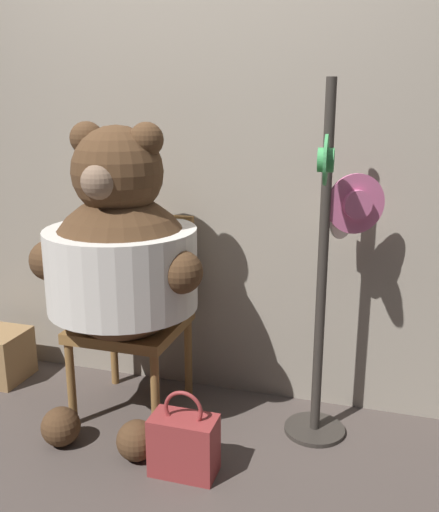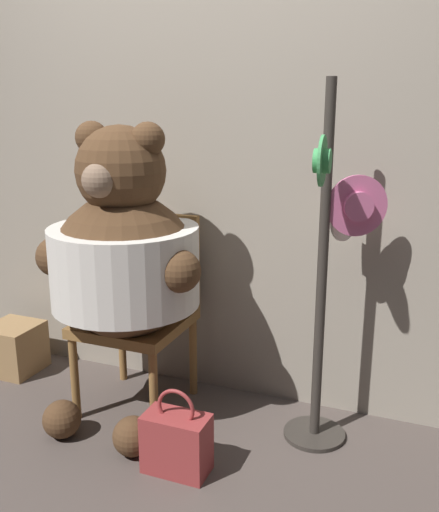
# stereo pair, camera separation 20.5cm
# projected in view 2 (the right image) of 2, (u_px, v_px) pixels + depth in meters

# --- Properties ---
(ground_plane) EXTENTS (14.00, 14.00, 0.00)m
(ground_plane) POSITION_uv_depth(u_px,v_px,m) (166.00, 434.00, 2.63)
(ground_plane) COLOR #4C423D
(wall_back) EXTENTS (8.00, 0.10, 2.21)m
(wall_back) POSITION_uv_depth(u_px,v_px,m) (213.00, 180.00, 2.85)
(wall_back) COLOR gray
(wall_back) RESTS_ON ground_plane
(chair) EXTENTS (0.49, 0.49, 0.95)m
(chair) POSITION_uv_depth(u_px,v_px,m) (142.00, 304.00, 2.83)
(chair) COLOR olive
(chair) RESTS_ON ground_plane
(teddy_bear) EXTENTS (0.83, 0.73, 1.40)m
(teddy_bear) POSITION_uv_depth(u_px,v_px,m) (124.00, 257.00, 2.60)
(teddy_bear) COLOR #4C331E
(teddy_bear) RESTS_ON ground_plane
(hat_display_rack) EXTENTS (0.38, 0.47, 1.58)m
(hat_display_rack) POSITION_uv_depth(u_px,v_px,m) (330.00, 273.00, 2.41)
(hat_display_rack) COLOR #332D28
(hat_display_rack) RESTS_ON ground_plane
(handbag_on_ground) EXTENTS (0.27, 0.15, 0.37)m
(handbag_on_ground) POSITION_uv_depth(u_px,v_px,m) (177.00, 442.00, 2.34)
(handbag_on_ground) COLOR maroon
(handbag_on_ground) RESTS_ON ground_plane
(wooden_crate) EXTENTS (0.27, 0.27, 0.27)m
(wooden_crate) POSITION_uv_depth(u_px,v_px,m) (14.00, 348.00, 3.23)
(wooden_crate) COLOR #937047
(wooden_crate) RESTS_ON ground_plane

